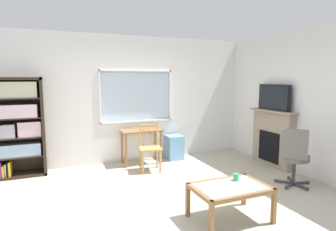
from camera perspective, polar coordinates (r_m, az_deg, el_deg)
name	(u,v)px	position (r m, az deg, el deg)	size (l,w,h in m)	color
ground	(172,201)	(4.41, 0.78, -16.83)	(6.42, 5.67, 0.02)	#B2A893
wall_back_with_window	(128,100)	(6.24, -7.95, 3.19)	(5.42, 0.15, 2.71)	silver
wall_right	(313,104)	(5.74, 27.07, 2.15)	(0.12, 4.87, 2.71)	silver
bookshelf	(17,124)	(5.86, -28.00, -1.50)	(0.90, 0.38, 1.83)	#2D2319
desk_under_window	(141,136)	(6.06, -5.39, -4.08)	(0.86, 0.45, 0.73)	olive
wooden_chair	(150,147)	(5.61, -3.68, -6.38)	(0.48, 0.46, 0.90)	tan
plastic_drawer_unit	(174,147)	(6.45, 1.18, -6.35)	(0.35, 0.40, 0.53)	#72ADDB
fireplace	(273,138)	(6.27, 20.26, -4.24)	(0.26, 1.11, 1.16)	gray
tv	(274,97)	(6.15, 20.49, 3.43)	(0.06, 0.83, 0.52)	black
office_chair	(294,154)	(5.18, 24.05, -7.15)	(0.62, 0.58, 1.00)	slate
coffee_table	(230,191)	(3.81, 12.39, -14.58)	(0.95, 0.64, 0.45)	#8C9E99
sippy_cup	(236,177)	(3.98, 13.48, -11.89)	(0.07, 0.07, 0.09)	#33B770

